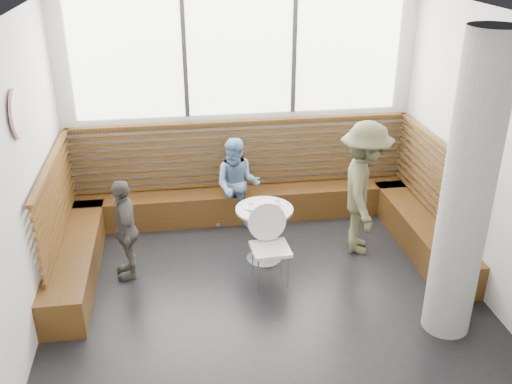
{
  "coord_description": "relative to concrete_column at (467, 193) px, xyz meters",
  "views": [
    {
      "loc": [
        -0.94,
        -5.27,
        3.98
      ],
      "look_at": [
        0.0,
        1.0,
        1.0
      ],
      "focal_mm": 40.0,
      "sensor_mm": 36.0,
      "label": 1
    }
  ],
  "objects": [
    {
      "name": "cafe_chair",
      "position": [
        -1.75,
        1.16,
        -1.02
      ],
      "size": [
        0.47,
        0.46,
        0.98
      ],
      "rotation": [
        0.0,
        0.0,
        0.06
      ],
      "color": "white",
      "rests_on": "ground"
    },
    {
      "name": "glass_mid",
      "position": [
        -1.7,
        1.55,
        -0.8
      ],
      "size": [
        0.07,
        0.07,
        0.1
      ],
      "primitive_type": "cylinder",
      "color": "white",
      "rests_on": "cafe_table"
    },
    {
      "name": "plate_far",
      "position": [
        -1.68,
        1.76,
        -0.84
      ],
      "size": [
        0.22,
        0.22,
        0.02
      ],
      "primitive_type": "cylinder",
      "color": "white",
      "rests_on": "cafe_table"
    },
    {
      "name": "glass_right",
      "position": [
        -1.57,
        1.6,
        -0.8
      ],
      "size": [
        0.07,
        0.07,
        0.11
      ],
      "primitive_type": "cylinder",
      "color": "white",
      "rests_on": "cafe_table"
    },
    {
      "name": "cafe_table",
      "position": [
        -1.74,
        1.63,
        -1.06
      ],
      "size": [
        0.73,
        0.73,
        0.75
      ],
      "color": "silver",
      "rests_on": "ground"
    },
    {
      "name": "room",
      "position": [
        -1.85,
        0.6,
        0.0
      ],
      "size": [
        5.0,
        5.0,
        3.2
      ],
      "color": "silver",
      "rests_on": "ground"
    },
    {
      "name": "adult_man",
      "position": [
        -0.42,
        1.72,
        -0.71
      ],
      "size": [
        0.94,
        1.29,
        1.79
      ],
      "primitive_type": "imported",
      "rotation": [
        0.0,
        0.0,
        1.31
      ],
      "color": "brown",
      "rests_on": "ground"
    },
    {
      "name": "plate_near",
      "position": [
        -1.9,
        1.69,
        -0.84
      ],
      "size": [
        0.2,
        0.2,
        0.01
      ],
      "primitive_type": "cylinder",
      "color": "white",
      "rests_on": "cafe_table"
    },
    {
      "name": "child_back",
      "position": [
        -1.97,
        2.57,
        -0.93
      ],
      "size": [
        0.75,
        0.64,
        1.34
      ],
      "primitive_type": "imported",
      "rotation": [
        0.0,
        0.0,
        -0.22
      ],
      "color": "#6F93C1",
      "rests_on": "ground"
    },
    {
      "name": "menu_card",
      "position": [
        -1.7,
        1.46,
        -0.85
      ],
      "size": [
        0.23,
        0.17,
        0.0
      ],
      "primitive_type": "cube",
      "rotation": [
        0.0,
        0.0,
        0.09
      ],
      "color": "#A5C64C",
      "rests_on": "cafe_table"
    },
    {
      "name": "booth",
      "position": [
        -1.85,
        2.37,
        -1.19
      ],
      "size": [
        5.0,
        2.5,
        1.44
      ],
      "color": "#482D12",
      "rests_on": "ground"
    },
    {
      "name": "glass_left",
      "position": [
        -1.91,
        1.59,
        -0.8
      ],
      "size": [
        0.06,
        0.06,
        0.1
      ],
      "primitive_type": "cylinder",
      "color": "white",
      "rests_on": "cafe_table"
    },
    {
      "name": "wall_art",
      "position": [
        -4.31,
        1.0,
        0.7
      ],
      "size": [
        0.03,
        0.5,
        0.5
      ],
      "primitive_type": "cylinder",
      "rotation": [
        0.0,
        1.57,
        0.0
      ],
      "color": "white",
      "rests_on": "room"
    },
    {
      "name": "concrete_column",
      "position": [
        0.0,
        0.0,
        0.0
      ],
      "size": [
        0.5,
        0.5,
        3.2
      ],
      "primitive_type": "cylinder",
      "color": "gray",
      "rests_on": "ground"
    },
    {
      "name": "child_left",
      "position": [
        -3.46,
        1.55,
        -0.96
      ],
      "size": [
        0.4,
        0.79,
        1.29
      ],
      "primitive_type": "imported",
      "rotation": [
        0.0,
        0.0,
        -1.45
      ],
      "color": "#585550",
      "rests_on": "ground"
    }
  ]
}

